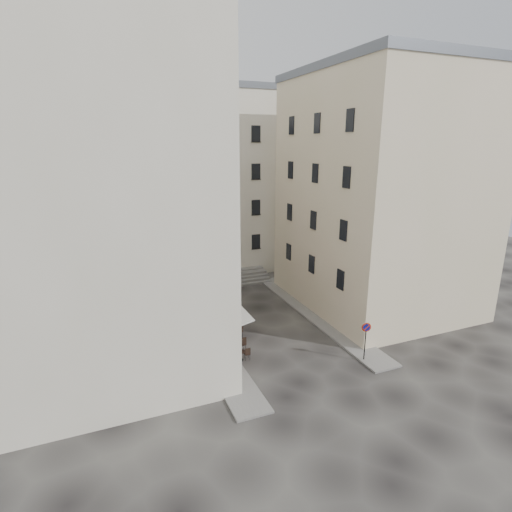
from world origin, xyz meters
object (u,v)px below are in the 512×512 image
bistro_table_b (235,345)px  pedestrian (230,313)px  no_parking_sign (366,334)px  bistro_table_a (241,355)px

bistro_table_b → pedestrian: bearing=75.9°
no_parking_sign → bistro_table_b: no_parking_sign is taller
bistro_table_a → pedestrian: 5.47m
bistro_table_a → pedestrian: size_ratio=0.71×
no_parking_sign → pedestrian: 10.29m
bistro_table_b → pedestrian: 4.31m
bistro_table_b → no_parking_sign: bearing=-30.1°
bistro_table_a → pedestrian: (1.10, 5.34, 0.40)m
no_parking_sign → bistro_table_b: size_ratio=1.87×
no_parking_sign → bistro_table_a: no_parking_sign is taller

